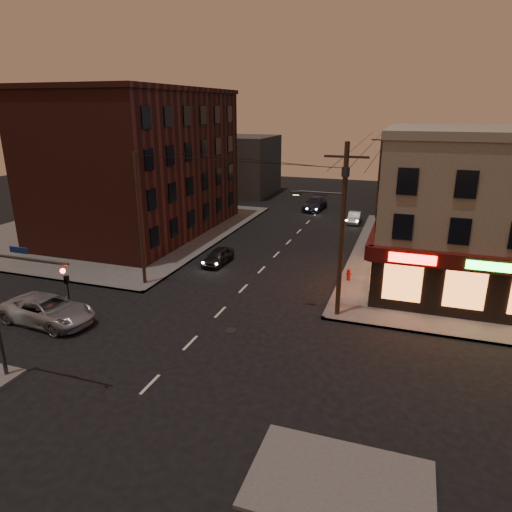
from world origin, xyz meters
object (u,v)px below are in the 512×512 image
at_px(sedan_mid, 354,217).
at_px(fire_hydrant, 349,274).
at_px(sedan_far, 315,204).
at_px(sedan_near, 218,257).
at_px(suv_cross, 48,310).

xyz_separation_m(sedan_mid, fire_hydrant, (1.87, -17.74, 0.01)).
relative_size(sedan_far, fire_hydrant, 6.22).
distance_m(sedan_far, fire_hydrant, 23.85).
height_order(sedan_far, fire_hydrant, sedan_far).
relative_size(sedan_near, sedan_far, 0.70).
xyz_separation_m(sedan_near, fire_hydrant, (10.32, -0.58, -0.02)).
bearing_deg(fire_hydrant, sedan_near, 176.78).
xyz_separation_m(sedan_near, sedan_mid, (8.46, 17.16, -0.03)).
xyz_separation_m(sedan_mid, sedan_far, (-5.37, 4.98, 0.16)).
height_order(sedan_mid, fire_hydrant, sedan_mid).
xyz_separation_m(suv_cross, sedan_near, (5.11, 12.66, -0.16)).
bearing_deg(fire_hydrant, suv_cross, -141.95).
bearing_deg(sedan_far, fire_hydrant, -68.80).
relative_size(suv_cross, sedan_mid, 1.57).
xyz_separation_m(suv_cross, sedan_mid, (13.57, 29.82, -0.19)).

